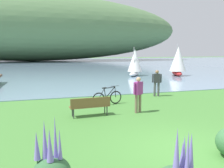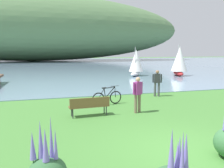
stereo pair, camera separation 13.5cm
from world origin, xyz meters
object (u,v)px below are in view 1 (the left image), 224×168
(park_bench_near_camera, at_px, (90,105))
(sailboat_nearest_to_shore, at_px, (135,62))
(person_on_the_grass, at_px, (138,92))
(sailboat_mid_bay, at_px, (178,61))
(person_at_shoreline, at_px, (157,81))
(bicycle_leaning_near_bench, at_px, (107,97))

(park_bench_near_camera, height_order, sailboat_nearest_to_shore, sailboat_nearest_to_shore)
(person_on_the_grass, distance_m, sailboat_mid_bay, 17.44)
(person_at_shoreline, xyz_separation_m, sailboat_nearest_to_shore, (3.27, 11.79, 0.65))
(person_at_shoreline, bearing_deg, sailboat_mid_bay, 51.78)
(bicycle_leaning_near_bench, bearing_deg, sailboat_mid_bay, 44.67)
(person_on_the_grass, xyz_separation_m, sailboat_nearest_to_shore, (5.97, 15.11, 0.65))
(person_on_the_grass, bearing_deg, sailboat_nearest_to_shore, 68.43)
(bicycle_leaning_near_bench, height_order, person_on_the_grass, person_on_the_grass)
(park_bench_near_camera, xyz_separation_m, sailboat_mid_bay, (13.15, 13.65, 1.28))
(bicycle_leaning_near_bench, height_order, person_at_shoreline, person_at_shoreline)
(person_on_the_grass, height_order, sailboat_nearest_to_shore, sailboat_nearest_to_shore)
(sailboat_mid_bay, bearing_deg, bicycle_leaning_near_bench, -135.33)
(sailboat_nearest_to_shore, bearing_deg, bicycle_leaning_near_bench, -117.89)
(sailboat_mid_bay, bearing_deg, park_bench_near_camera, -133.94)
(bicycle_leaning_near_bench, bearing_deg, park_bench_near_camera, -124.20)
(bicycle_leaning_near_bench, height_order, sailboat_nearest_to_shore, sailboat_nearest_to_shore)
(park_bench_near_camera, height_order, person_on_the_grass, person_on_the_grass)
(park_bench_near_camera, distance_m, person_on_the_grass, 2.36)
(person_on_the_grass, bearing_deg, park_bench_near_camera, -179.97)
(bicycle_leaning_near_bench, bearing_deg, sailboat_nearest_to_shore, 62.11)
(park_bench_near_camera, xyz_separation_m, person_at_shoreline, (5.03, 3.33, 0.46))
(sailboat_nearest_to_shore, height_order, sailboat_mid_bay, sailboat_mid_bay)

